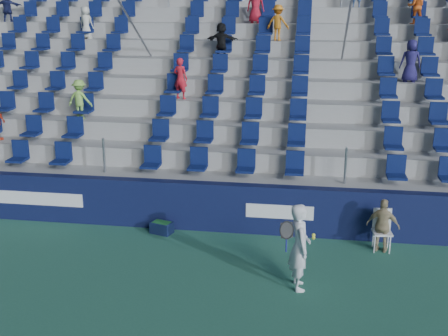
# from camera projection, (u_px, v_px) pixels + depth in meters

# --- Properties ---
(ground) EXTENTS (70.00, 70.00, 0.00)m
(ground) POSITION_uv_depth(u_px,v_px,m) (192.00, 293.00, 10.81)
(ground) COLOR #2B664E
(ground) RESTS_ON ground
(sponsor_wall) EXTENTS (24.00, 0.32, 1.20)m
(sponsor_wall) POSITION_uv_depth(u_px,v_px,m) (218.00, 207.00, 13.63)
(sponsor_wall) COLOR #10163D
(sponsor_wall) RESTS_ON ground
(grandstand) EXTENTS (24.00, 8.17, 6.63)m
(grandstand) POSITION_uv_depth(u_px,v_px,m) (244.00, 107.00, 18.01)
(grandstand) COLOR #989893
(grandstand) RESTS_ON ground
(tennis_player) EXTENTS (0.69, 0.70, 1.74)m
(tennis_player) POSITION_uv_depth(u_px,v_px,m) (300.00, 247.00, 10.77)
(tennis_player) COLOR silver
(tennis_player) RESTS_ON ground
(line_judge_chair) EXTENTS (0.45, 0.46, 0.94)m
(line_judge_chair) POSITION_uv_depth(u_px,v_px,m) (382.00, 227.00, 12.61)
(line_judge_chair) COLOR white
(line_judge_chair) RESTS_ON ground
(line_judge) EXTENTS (0.78, 0.48, 1.23)m
(line_judge) POSITION_uv_depth(u_px,v_px,m) (383.00, 226.00, 12.45)
(line_judge) COLOR tan
(line_judge) RESTS_ON ground
(ball_bin) EXTENTS (0.58, 0.47, 0.29)m
(ball_bin) POSITION_uv_depth(u_px,v_px,m) (162.00, 227.00, 13.57)
(ball_bin) COLOR #111B3E
(ball_bin) RESTS_ON ground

